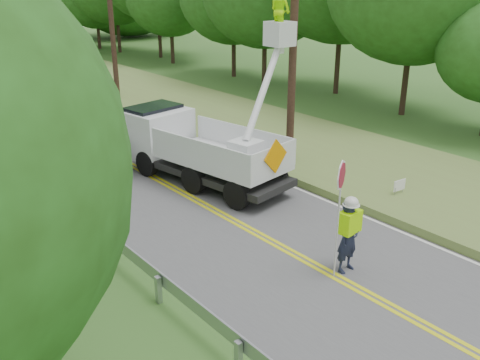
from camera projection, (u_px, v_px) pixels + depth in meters
ground at (405, 315)px, 12.10m from camera, size 140.00×140.00×0.00m
road at (120, 159)px, 22.21m from camera, size 7.20×96.00×0.03m
guardrail at (13, 161)px, 20.31m from camera, size 0.18×48.00×0.77m
utility_poles at (176, 18)px, 25.40m from camera, size 1.60×43.30×10.00m
tall_grass_verge at (249, 127)px, 26.32m from camera, size 7.00×96.00×0.30m
flagger at (349, 232)px, 13.50m from camera, size 1.17×0.52×3.16m
bucket_truck at (191, 136)px, 19.96m from camera, size 5.19×7.29×6.85m
suv_silver at (68, 140)px, 21.53m from camera, size 4.42×7.12×1.84m
yard_sign at (399, 186)px, 17.92m from camera, size 0.54×0.08×0.79m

